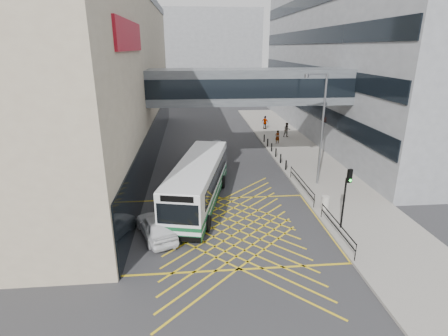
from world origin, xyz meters
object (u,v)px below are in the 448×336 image
object	(u,v)px
litter_bin	(325,202)
pedestrian_b	(287,130)
car_dark	(205,161)
car_silver	(217,145)
traffic_light	(346,190)
street_lamp	(320,124)
pedestrian_a	(277,137)
pedestrian_c	(265,123)
bus	(199,181)
car_white	(156,226)

from	to	relation	value
litter_bin	pedestrian_b	size ratio (longest dim) A/B	0.52
car_dark	car_silver	size ratio (longest dim) A/B	1.06
traffic_light	street_lamp	bearing A→B (deg)	65.36
traffic_light	pedestrian_a	world-z (taller)	traffic_light
car_silver	pedestrian_a	xyz separation A→B (m)	(7.21, 1.71, 0.28)
car_dark	car_silver	bearing A→B (deg)	-79.02
car_silver	pedestrian_c	bearing A→B (deg)	-124.91
bus	car_dark	world-z (taller)	bus
car_silver	street_lamp	bearing A→B (deg)	126.98
bus	car_dark	size ratio (longest dim) A/B	2.64
car_white	car_dark	bearing A→B (deg)	-126.62
car_silver	pedestrian_a	distance (m)	7.42
car_white	car_silver	bearing A→B (deg)	-126.12
car_dark	car_silver	distance (m)	6.10
car_dark	litter_bin	bearing A→B (deg)	153.91
car_dark	pedestrian_b	bearing A→B (deg)	-110.07
car_white	pedestrian_b	world-z (taller)	pedestrian_b
car_dark	pedestrian_c	xyz separation A→B (m)	(8.79, 15.23, 0.35)
litter_bin	pedestrian_b	distance (m)	20.58
car_white	car_dark	world-z (taller)	car_white
car_dark	litter_bin	xyz separation A→B (m)	(7.92, -9.80, -0.08)
bus	traffic_light	xyz separation A→B (m)	(8.77, -4.78, 0.97)
bus	car_white	bearing A→B (deg)	-107.70
pedestrian_a	car_dark	bearing A→B (deg)	25.02
bus	pedestrian_c	bearing A→B (deg)	80.03
car_silver	litter_bin	distance (m)	16.99
car_white	pedestrian_c	bearing A→B (deg)	-134.97
car_dark	street_lamp	distance (m)	11.15
car_white	pedestrian_a	xyz separation A→B (m)	(12.13, 19.97, 0.21)
litter_bin	pedestrian_c	distance (m)	25.05
pedestrian_c	pedestrian_a	bearing A→B (deg)	130.62
pedestrian_a	pedestrian_c	world-z (taller)	pedestrian_c
bus	car_white	distance (m)	5.33
street_lamp	pedestrian_a	bearing A→B (deg)	77.33
bus	traffic_light	size ratio (longest dim) A/B	3.03
traffic_light	street_lamp	world-z (taller)	street_lamp
pedestrian_a	pedestrian_b	xyz separation A→B (m)	(1.92, 2.97, 0.11)
bus	pedestrian_a	xyz separation A→B (m)	(9.49, 15.45, -0.80)
traffic_light	pedestrian_a	size ratio (longest dim) A/B	2.51
bus	street_lamp	xyz separation A→B (m)	(9.64, 2.72, 3.44)
car_silver	traffic_light	bearing A→B (deg)	112.57
traffic_light	pedestrian_a	bearing A→B (deg)	69.94
litter_bin	pedestrian_c	world-z (taller)	pedestrian_c
car_white	litter_bin	world-z (taller)	car_white
car_dark	litter_bin	size ratio (longest dim) A/B	4.82
pedestrian_b	pedestrian_a	bearing A→B (deg)	-127.23
car_silver	traffic_light	world-z (taller)	traffic_light
car_dark	pedestrian_c	world-z (taller)	pedestrian_c
litter_bin	pedestrian_b	world-z (taller)	pedestrian_b
car_white	street_lamp	distance (m)	14.93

